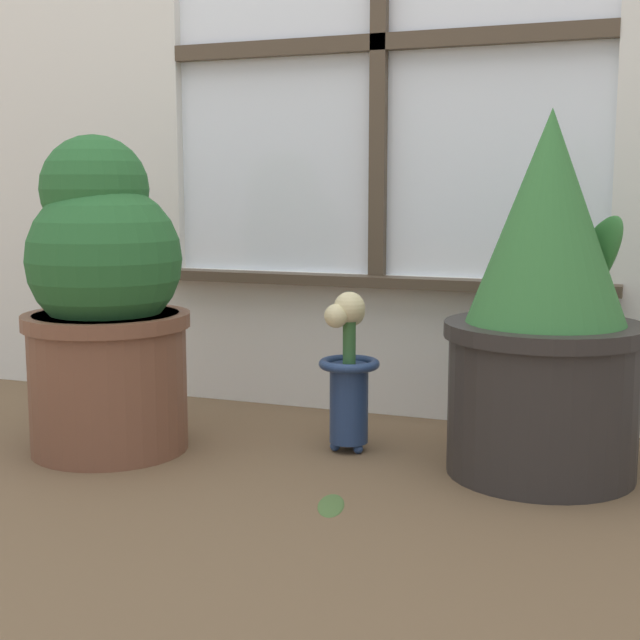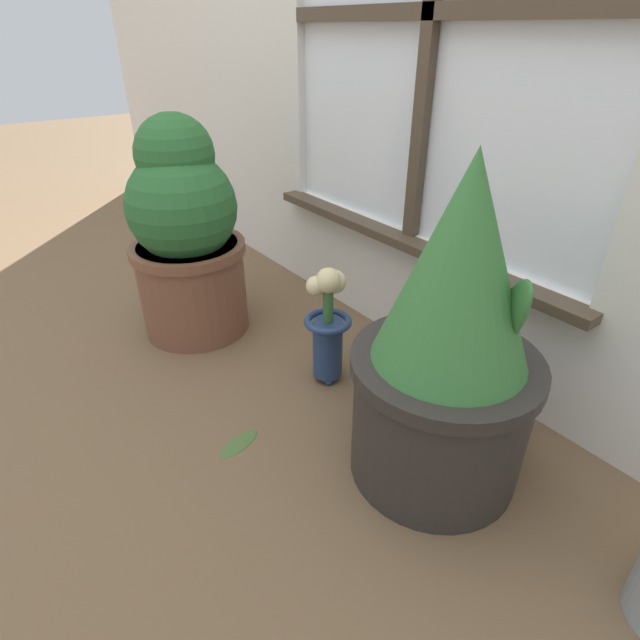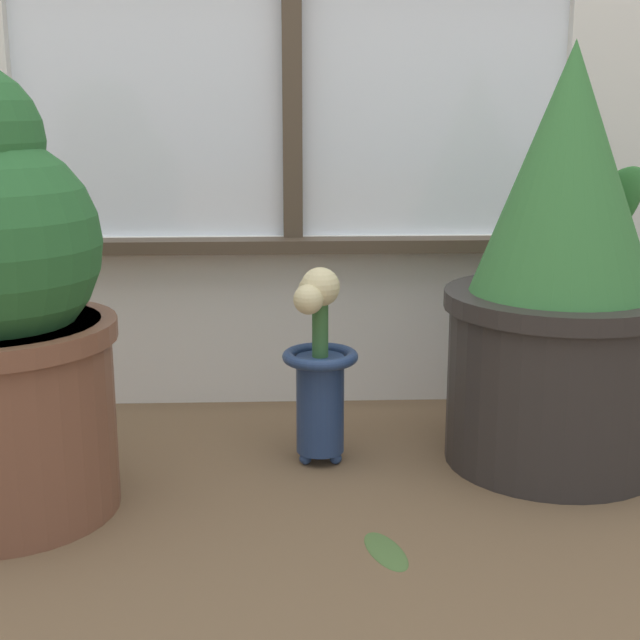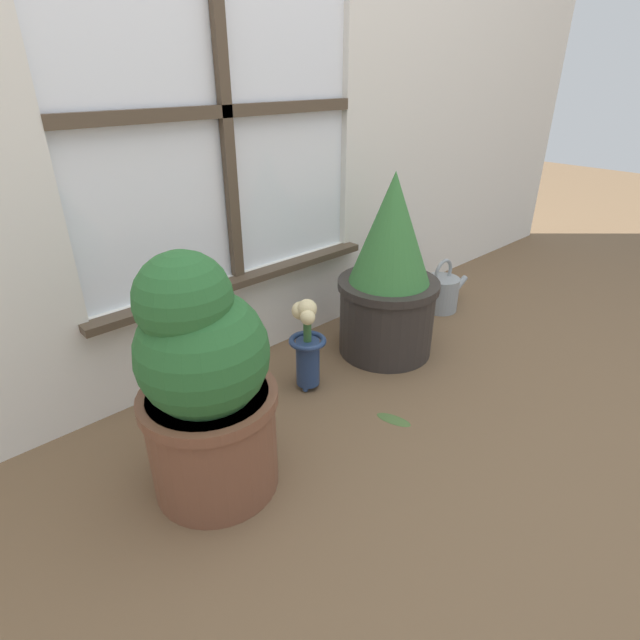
# 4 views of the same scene
# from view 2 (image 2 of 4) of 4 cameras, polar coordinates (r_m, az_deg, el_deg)

# --- Properties ---
(ground_plane) EXTENTS (10.00, 10.00, 0.00)m
(ground_plane) POSITION_cam_2_polar(r_m,az_deg,el_deg) (1.23, -14.18, -11.76)
(ground_plane) COLOR brown
(potted_plant_left) EXTENTS (0.33, 0.33, 0.62)m
(potted_plant_left) POSITION_cam_2_polar(r_m,az_deg,el_deg) (1.48, -15.05, 9.31)
(potted_plant_left) COLOR brown
(potted_plant_left) RESTS_ON ground_plane
(potted_plant_right) EXTENTS (0.36, 0.36, 0.66)m
(potted_plant_right) POSITION_cam_2_polar(r_m,az_deg,el_deg) (0.94, 14.52, -3.27)
(potted_plant_right) COLOR #2D2826
(potted_plant_right) RESTS_ON ground_plane
(flower_vase) EXTENTS (0.12, 0.12, 0.32)m
(flower_vase) POSITION_cam_2_polar(r_m,az_deg,el_deg) (1.25, 0.90, -0.51)
(flower_vase) COLOR navy
(flower_vase) RESTS_ON ground_plane
(fallen_leaf) EXTENTS (0.07, 0.12, 0.01)m
(fallen_leaf) POSITION_cam_2_polar(r_m,az_deg,el_deg) (1.17, -9.25, -13.65)
(fallen_leaf) COLOR #476633
(fallen_leaf) RESTS_ON ground_plane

